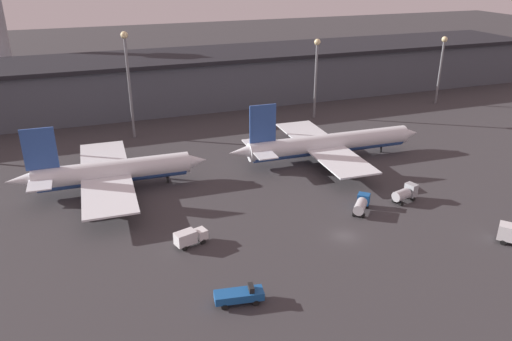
{
  "coord_description": "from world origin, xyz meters",
  "views": [
    {
      "loc": [
        -39.49,
        -64.36,
        44.21
      ],
      "look_at": [
        -9.33,
        18.81,
        6.0
      ],
      "focal_mm": 35.0,
      "sensor_mm": 36.0,
      "label": 1
    }
  ],
  "objects_px": {
    "airplane_0": "(111,172)",
    "service_vehicle_2": "(405,193)",
    "service_vehicle_0": "(239,295)",
    "airplane_1": "(328,144)",
    "service_vehicle_4": "(190,237)",
    "service_vehicle_5": "(361,204)"
  },
  "relations": [
    {
      "from": "airplane_0",
      "to": "service_vehicle_4",
      "type": "distance_m",
      "value": 28.42
    },
    {
      "from": "service_vehicle_2",
      "to": "service_vehicle_5",
      "type": "xyz_separation_m",
      "value": [
        -10.27,
        -0.92,
        -0.11
      ]
    },
    {
      "from": "airplane_0",
      "to": "service_vehicle_5",
      "type": "xyz_separation_m",
      "value": [
        42.82,
        -25.81,
        -2.28
      ]
    },
    {
      "from": "airplane_1",
      "to": "service_vehicle_5",
      "type": "height_order",
      "value": "airplane_1"
    },
    {
      "from": "service_vehicle_5",
      "to": "service_vehicle_2",
      "type": "bearing_deg",
      "value": -43.26
    },
    {
      "from": "service_vehicle_0",
      "to": "service_vehicle_2",
      "type": "relative_size",
      "value": 1.25
    },
    {
      "from": "airplane_1",
      "to": "service_vehicle_2",
      "type": "relative_size",
      "value": 8.55
    },
    {
      "from": "service_vehicle_0",
      "to": "service_vehicle_5",
      "type": "distance_m",
      "value": 34.52
    },
    {
      "from": "service_vehicle_0",
      "to": "service_vehicle_2",
      "type": "xyz_separation_m",
      "value": [
        39.97,
        18.52,
        0.47
      ]
    },
    {
      "from": "airplane_1",
      "to": "service_vehicle_5",
      "type": "relative_size",
      "value": 8.08
    },
    {
      "from": "service_vehicle_5",
      "to": "service_vehicle_4",
      "type": "bearing_deg",
      "value": 132.77
    },
    {
      "from": "service_vehicle_4",
      "to": "service_vehicle_0",
      "type": "bearing_deg",
      "value": -96.78
    },
    {
      "from": "service_vehicle_4",
      "to": "service_vehicle_5",
      "type": "distance_m",
      "value": 32.76
    },
    {
      "from": "airplane_0",
      "to": "service_vehicle_2",
      "type": "xyz_separation_m",
      "value": [
        53.08,
        -24.89,
        -2.17
      ]
    },
    {
      "from": "airplane_1",
      "to": "service_vehicle_2",
      "type": "height_order",
      "value": "airplane_1"
    },
    {
      "from": "airplane_0",
      "to": "service_vehicle_4",
      "type": "height_order",
      "value": "airplane_0"
    },
    {
      "from": "airplane_0",
      "to": "service_vehicle_4",
      "type": "bearing_deg",
      "value": -67.56
    },
    {
      "from": "service_vehicle_2",
      "to": "airplane_0",
      "type": "bearing_deg",
      "value": 139.22
    },
    {
      "from": "service_vehicle_2",
      "to": "service_vehicle_4",
      "type": "height_order",
      "value": "service_vehicle_2"
    },
    {
      "from": "service_vehicle_0",
      "to": "service_vehicle_4",
      "type": "relative_size",
      "value": 1.21
    },
    {
      "from": "airplane_0",
      "to": "service_vehicle_5",
      "type": "distance_m",
      "value": 50.05
    },
    {
      "from": "service_vehicle_2",
      "to": "service_vehicle_4",
      "type": "distance_m",
      "value": 43.05
    }
  ]
}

